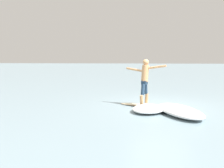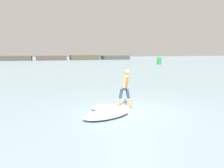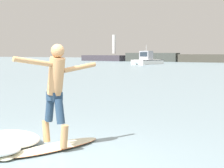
# 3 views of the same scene
# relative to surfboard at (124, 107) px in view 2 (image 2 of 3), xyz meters

# --- Properties ---
(ground_plane) EXTENTS (200.00, 200.00, 0.00)m
(ground_plane) POSITION_rel_surfboard_xyz_m (0.20, -0.60, -0.04)
(ground_plane) COLOR #7C959F
(rock_jetty_breakwater) EXTENTS (61.87, 5.21, 5.27)m
(rock_jetty_breakwater) POSITION_rel_surfboard_xyz_m (-6.09, 61.40, 0.68)
(rock_jetty_breakwater) COLOR #3C373F
(rock_jetty_breakwater) RESTS_ON ground
(surfboard) EXTENTS (1.07, 2.24, 0.22)m
(surfboard) POSITION_rel_surfboard_xyz_m (0.00, 0.00, 0.00)
(surfboard) COLOR beige
(surfboard) RESTS_ON ground
(surfer) EXTENTS (0.85, 1.65, 1.88)m
(surfer) POSITION_rel_surfboard_xyz_m (0.06, 0.02, 1.15)
(surfer) COLOR tan
(surfer) RESTS_ON surfboard
(channel_marker_buoy) EXTENTS (0.87, 0.87, 1.86)m
(channel_marker_buoy) POSITION_rel_surfboard_xyz_m (19.35, 31.86, 0.79)
(channel_marker_buoy) COLOR #288447
(channel_marker_buoy) RESTS_ON ground
(wave_foam_at_tail) EXTENTS (1.83, 1.72, 0.23)m
(wave_foam_at_tail) POSITION_rel_surfboard_xyz_m (-0.98, -0.14, 0.08)
(wave_foam_at_tail) COLOR white
(wave_foam_at_tail) RESTS_ON ground
(wave_foam_at_nose) EXTENTS (2.64, 1.98, 0.28)m
(wave_foam_at_nose) POSITION_rel_surfboard_xyz_m (-1.23, -1.19, 0.10)
(wave_foam_at_nose) COLOR white
(wave_foam_at_nose) RESTS_ON ground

